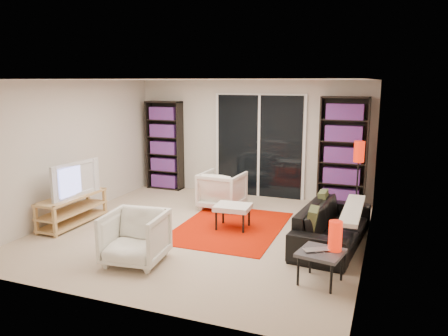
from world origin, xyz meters
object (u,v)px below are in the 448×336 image
Objects in this scene: armchair_back at (222,190)px; side_table at (321,255)px; armchair_front at (135,238)px; tv_stand at (73,209)px; bookshelf_left at (165,145)px; floor_lamp at (359,160)px; sofa at (333,225)px; ottoman at (233,208)px; bookshelf_right at (343,152)px.

side_table is (2.24, -2.50, 0.00)m from armchair_back.
armchair_back is at bearing 131.80° from side_table.
armchair_front is 1.32× the size of side_table.
bookshelf_left is at bearing 85.28° from tv_stand.
floor_lamp is (0.18, 2.89, 0.67)m from side_table.
tv_stand is at bearing 44.85° from armchair_back.
tv_stand is 1.74× the size of armchair_front.
sofa is (3.97, -2.17, -0.68)m from bookshelf_left.
tv_stand is (-0.23, -2.81, -0.71)m from bookshelf_left.
armchair_back is 2.79m from armchair_front.
bookshelf_left is 4.58m from sofa.
floor_lamp reaches higher than ottoman.
bookshelf_right is 3.53× the size of ottoman.
bookshelf_left is 3.28× the size of ottoman.
side_table is (2.38, 0.28, 0.01)m from armchair_front.
bookshelf_right is 1.04× the size of sofa.
ottoman is (-1.61, 0.13, 0.05)m from sofa.
tv_stand is at bearing 104.09° from sofa.
bookshelf_left is 1.46× the size of tv_stand.
sofa is (4.21, 0.64, 0.03)m from tv_stand.
tv_stand is 2.30× the size of side_table.
floor_lamp reaches higher than armchair_back.
tv_stand is at bearing 170.51° from side_table.
bookshelf_right is 2.42m from armchair_back.
armchair_front is at bearing -66.88° from bookshelf_left.
ottoman is (-1.49, -2.04, -0.70)m from bookshelf_right.
armchair_back is at bearing 80.51° from armchair_front.
ottoman is 2.41m from floor_lamp.
side_table is at bearing -9.49° from tv_stand.
sofa reaches higher than side_table.
sofa is 1.62m from ottoman.
bookshelf_right is at bearing 117.88° from floor_lamp.
floor_lamp reaches higher than armchair_front.
sofa is 2.62× the size of armchair_front.
bookshelf_right reaches higher than floor_lamp.
sofa is 2.86m from armchair_front.
armchair_front is at bearing -173.23° from side_table.
tv_stand is 0.66× the size of sofa.
sofa is at bearing 91.36° from side_table.
sofa is at bearing 155.44° from armchair_back.
bookshelf_left is at bearing 180.00° from bookshelf_right.
tv_stand is 2.11m from armchair_front.
bookshelf_right reaches higher than ottoman.
side_table is (4.01, -3.52, -0.62)m from bookshelf_left.
armchair_back is at bearing -153.90° from bookshelf_right.
sofa reaches higher than tv_stand.
sofa is at bearing -86.71° from bookshelf_right.
floor_lamp is at bearing -8.59° from bookshelf_left.
side_table is 2.97m from floor_lamp.
bookshelf_right is at bearing -0.00° from bookshelf_left.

